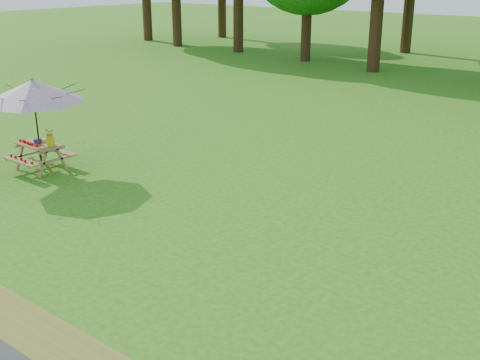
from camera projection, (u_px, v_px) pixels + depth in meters
The scene contains 6 objects.
ground at pixel (120, 242), 10.84m from camera, with size 120.00×120.00×0.00m, color #2B6713.
picnic_table at pixel (41, 157), 14.62m from camera, with size 1.20×1.32×0.67m.
patio_umbrella at pixel (33, 91), 14.09m from camera, with size 2.49×2.49×2.27m.
produce_bins at pixel (39, 141), 14.56m from camera, with size 0.27×0.36×0.13m.
tomatoes_row at pixel (29, 143), 14.45m from camera, with size 0.77×0.13×0.07m, color red, non-canonical shape.
flower_bucket at pixel (50, 136), 14.29m from camera, with size 0.32×0.30×0.43m.
Camera 1 is at (7.85, -6.35, 4.64)m, focal length 45.00 mm.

